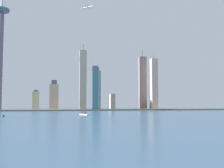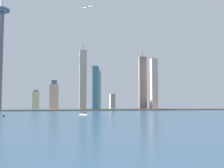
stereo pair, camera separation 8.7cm
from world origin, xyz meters
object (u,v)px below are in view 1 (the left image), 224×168
object	(u,v)px
skyscraper_4	(143,83)
skyscraper_5	(95,88)
skyscraper_3	(96,90)
boat_1	(4,116)
skyscraper_1	(83,80)
observation_tower	(1,39)
skyscraper_2	(36,100)
skyscraper_0	(112,102)
skyscraper_7	(154,84)
skyscraper_6	(54,96)
boat_0	(84,114)
airplane	(88,7)

from	to	relation	value
skyscraper_4	skyscraper_5	world-z (taller)	skyscraper_4
skyscraper_4	skyscraper_3	bearing A→B (deg)	-175.34
boat_1	skyscraper_1	bearing A→B (deg)	-33.43
boat_1	skyscraper_3	bearing A→B (deg)	-36.07
observation_tower	skyscraper_1	size ratio (longest dim) A/B	2.05
skyscraper_2	skyscraper_3	world-z (taller)	skyscraper_3
skyscraper_0	skyscraper_4	world-z (taller)	skyscraper_4
skyscraper_2	skyscraper_4	distance (m)	327.23
skyscraper_5	skyscraper_7	size ratio (longest dim) A/B	0.72
skyscraper_1	boat_1	distance (m)	335.95
skyscraper_4	boat_1	size ratio (longest dim) A/B	23.87
skyscraper_1	skyscraper_3	world-z (taller)	skyscraper_1
skyscraper_0	boat_1	bearing A→B (deg)	-123.17
skyscraper_7	skyscraper_2	bearing A→B (deg)	176.70
skyscraper_6	boat_0	world-z (taller)	skyscraper_6
skyscraper_7	boat_1	world-z (taller)	skyscraper_7
skyscraper_3	skyscraper_5	xyz separation A→B (m)	(-11.68, -60.56, 0.96)
observation_tower	skyscraper_5	world-z (taller)	observation_tower
skyscraper_2	skyscraper_3	xyz separation A→B (m)	(174.35, -14.50, 32.14)
skyscraper_0	skyscraper_1	size ratio (longest dim) A/B	0.26
skyscraper_5	skyscraper_2	bearing A→B (deg)	155.23
observation_tower	skyscraper_3	size ratio (longest dim) A/B	3.01
observation_tower	skyscraper_5	size ratio (longest dim) A/B	3.13
skyscraper_7	boat_0	xyz separation A→B (m)	(-240.83, -313.77, -76.78)
observation_tower	skyscraper_1	world-z (taller)	observation_tower
skyscraper_0	skyscraper_2	bearing A→B (deg)	-175.39
skyscraper_7	boat_0	bearing A→B (deg)	-127.51
observation_tower	skyscraper_7	world-z (taller)	observation_tower
skyscraper_1	skyscraper_7	distance (m)	225.72
skyscraper_7	skyscraper_1	bearing A→B (deg)	-169.29
skyscraper_1	skyscraper_5	world-z (taller)	skyscraper_1
skyscraper_5	skyscraper_7	xyz separation A→B (m)	(189.83, 54.73, 17.89)
skyscraper_7	airplane	xyz separation A→B (m)	(-218.34, -126.94, 181.35)
skyscraper_1	skyscraper_5	distance (m)	41.37
skyscraper_3	skyscraper_5	bearing A→B (deg)	-100.92
skyscraper_2	boat_0	world-z (taller)	skyscraper_2
skyscraper_2	skyscraper_4	bearing A→B (deg)	-0.43
skyscraper_6	skyscraper_1	bearing A→B (deg)	-28.08
observation_tower	skyscraper_0	distance (m)	365.40
skyscraper_1	skyscraper_2	bearing A→B (deg)	154.54
observation_tower	skyscraper_3	bearing A→B (deg)	12.91
observation_tower	skyscraper_1	xyz separation A→B (m)	(215.03, 11.50, -102.99)
skyscraper_2	boat_1	size ratio (longest dim) A/B	7.40
skyscraper_0	airplane	bearing A→B (deg)	-120.00
boat_0	skyscraper_0	bearing A→B (deg)	112.97
skyscraper_3	skyscraper_5	size ratio (longest dim) A/B	1.04
skyscraper_1	skyscraper_6	distance (m)	99.75
skyscraper_4	boat_1	bearing A→B (deg)	-133.71
skyscraper_0	airplane	xyz separation A→B (m)	(-95.70, -165.79, 235.49)
skyscraper_2	airplane	size ratio (longest dim) A/B	2.04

